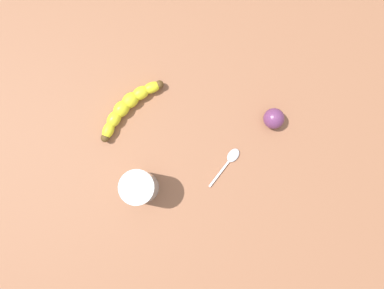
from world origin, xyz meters
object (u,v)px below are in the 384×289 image
(plum_fruit, at_px, (274,118))
(teaspoon, at_px, (231,158))
(banana, at_px, (128,106))
(smoothie_glass, at_px, (140,188))

(plum_fruit, bearing_deg, teaspoon, 90.48)
(plum_fruit, xyz_separation_m, teaspoon, (-0.00, 0.13, -0.02))
(plum_fruit, distance_m, teaspoon, 0.13)
(banana, relative_size, teaspoon, 1.77)
(banana, xyz_separation_m, smoothie_glass, (-0.17, 0.10, 0.03))
(teaspoon, bearing_deg, smoothie_glass, 146.50)
(banana, height_order, teaspoon, banana)
(smoothie_glass, xyz_separation_m, teaspoon, (-0.09, -0.20, -0.05))
(plum_fruit, bearing_deg, banana, 42.79)
(banana, bearing_deg, smoothie_glass, 55.55)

